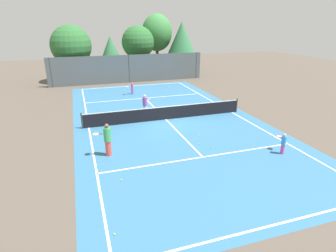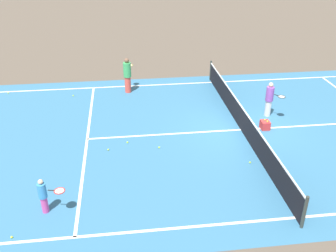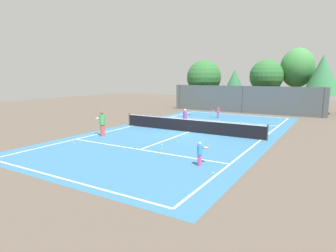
# 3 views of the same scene
# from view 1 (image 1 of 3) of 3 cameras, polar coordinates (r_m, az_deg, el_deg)

# --- Properties ---
(ground_plane) EXTENTS (80.00, 80.00, 0.00)m
(ground_plane) POSITION_cam_1_polar(r_m,az_deg,el_deg) (20.45, -0.44, 1.35)
(ground_plane) COLOR brown
(court_surface) EXTENTS (13.00, 25.00, 0.01)m
(court_surface) POSITION_cam_1_polar(r_m,az_deg,el_deg) (20.45, -0.44, 1.36)
(court_surface) COLOR teal
(court_surface) RESTS_ON ground_plane
(tennis_net) EXTENTS (11.90, 0.10, 1.10)m
(tennis_net) POSITION_cam_1_polar(r_m,az_deg,el_deg) (20.29, -0.44, 2.71)
(tennis_net) COLOR #333833
(tennis_net) RESTS_ON ground_plane
(perimeter_fence) EXTENTS (18.00, 0.12, 3.20)m
(perimeter_fence) POSITION_cam_1_polar(r_m,az_deg,el_deg) (33.31, -7.98, 11.55)
(perimeter_fence) COLOR #515B60
(perimeter_fence) RESTS_ON ground_plane
(tree_0) EXTENTS (2.66, 2.66, 5.19)m
(tree_0) POSITION_cam_1_polar(r_m,az_deg,el_deg) (34.84, -11.71, 15.18)
(tree_0) COLOR brown
(tree_0) RESTS_ON ground_plane
(tree_1) EXTENTS (4.62, 4.62, 6.48)m
(tree_1) POSITION_cam_1_polar(r_m,az_deg,el_deg) (34.98, -19.29, 15.29)
(tree_1) COLOR brown
(tree_1) RESTS_ON ground_plane
(tree_2) EXTENTS (4.06, 4.17, 7.80)m
(tree_2) POSITION_cam_1_polar(r_m,az_deg,el_deg) (39.65, -2.29, 18.58)
(tree_2) COLOR brown
(tree_2) RESTS_ON ground_plane
(tree_3) EXTENTS (4.07, 4.07, 6.36)m
(tree_3) POSITION_cam_1_polar(r_m,az_deg,el_deg) (36.66, -6.20, 16.69)
(tree_3) COLOR brown
(tree_3) RESTS_ON ground_plane
(tree_4) EXTENTS (4.12, 4.12, 6.78)m
(tree_4) POSITION_cam_1_polar(r_m,az_deg,el_deg) (38.90, 2.81, 17.26)
(tree_4) COLOR brown
(tree_4) RESTS_ON ground_plane
(player_0) EXTENTS (0.85, 0.76, 1.59)m
(player_0) POSITION_cam_1_polar(r_m,az_deg,el_deg) (21.35, -4.74, 4.44)
(player_0) COLOR silver
(player_0) RESTS_ON ground_plane
(player_1) EXTENTS (0.43, 0.84, 1.18)m
(player_1) POSITION_cam_1_polar(r_m,az_deg,el_deg) (16.24, 22.57, -3.26)
(player_1) COLOR #D14799
(player_1) RESTS_ON ground_plane
(player_2) EXTENTS (0.83, 0.48, 1.15)m
(player_2) POSITION_cam_1_polar(r_m,az_deg,el_deg) (27.85, -7.41, 7.70)
(player_2) COLOR purple
(player_2) RESTS_ON ground_plane
(player_3) EXTENTS (0.97, 0.53, 1.81)m
(player_3) POSITION_cam_1_polar(r_m,az_deg,el_deg) (15.02, -12.33, -2.69)
(player_3) COLOR #E54C3F
(player_3) RESTS_ON ground_plane
(ball_crate) EXTENTS (0.41, 0.35, 0.43)m
(ball_crate) POSITION_cam_1_polar(r_m,az_deg,el_deg) (21.32, -1.20, 2.68)
(ball_crate) COLOR red
(ball_crate) RESTS_ON ground_plane
(tennis_ball_0) EXTENTS (0.07, 0.07, 0.07)m
(tennis_ball_0) POSITION_cam_1_polar(r_m,az_deg,el_deg) (30.99, 0.17, 8.12)
(tennis_ball_0) COLOR #CCE533
(tennis_ball_0) RESTS_ON ground_plane
(tennis_ball_1) EXTENTS (0.07, 0.07, 0.07)m
(tennis_ball_1) POSITION_cam_1_polar(r_m,az_deg,el_deg) (16.04, 9.00, -4.42)
(tennis_ball_1) COLOR #CCE533
(tennis_ball_1) RESTS_ON ground_plane
(tennis_ball_2) EXTENTS (0.07, 0.07, 0.07)m
(tennis_ball_2) POSITION_cam_1_polar(r_m,az_deg,el_deg) (20.94, 6.46, 1.78)
(tennis_ball_2) COLOR #CCE533
(tennis_ball_2) RESTS_ON ground_plane
(tennis_ball_3) EXTENTS (0.07, 0.07, 0.07)m
(tennis_ball_3) POSITION_cam_1_polar(r_m,az_deg,el_deg) (21.98, 6.01, 2.71)
(tennis_ball_3) COLOR #CCE533
(tennis_ball_3) RESTS_ON ground_plane
(tennis_ball_4) EXTENTS (0.07, 0.07, 0.07)m
(tennis_ball_4) POSITION_cam_1_polar(r_m,az_deg,el_deg) (10.22, -10.96, -20.97)
(tennis_ball_4) COLOR #CCE533
(tennis_ball_4) RESTS_ON ground_plane
(tennis_ball_5) EXTENTS (0.07, 0.07, 0.07)m
(tennis_ball_5) POSITION_cam_1_polar(r_m,az_deg,el_deg) (28.31, 2.57, 6.88)
(tennis_ball_5) COLOR #CCE533
(tennis_ball_5) RESTS_ON ground_plane
(tennis_ball_6) EXTENTS (0.07, 0.07, 0.07)m
(tennis_ball_6) POSITION_cam_1_polar(r_m,az_deg,el_deg) (16.61, 26.71, -5.61)
(tennis_ball_6) COLOR #CCE533
(tennis_ball_6) RESTS_ON ground_plane
(tennis_ball_7) EXTENTS (0.07, 0.07, 0.07)m
(tennis_ball_7) POSITION_cam_1_polar(r_m,az_deg,el_deg) (32.16, 2.86, 8.55)
(tennis_ball_7) COLOR #CCE533
(tennis_ball_7) RESTS_ON ground_plane
(tennis_ball_8) EXTENTS (0.07, 0.07, 0.07)m
(tennis_ball_8) POSITION_cam_1_polar(r_m,az_deg,el_deg) (17.67, 6.39, -1.86)
(tennis_ball_8) COLOR #CCE533
(tennis_ball_8) RESTS_ON ground_plane
(tennis_ball_9) EXTENTS (0.07, 0.07, 0.07)m
(tennis_ball_9) POSITION_cam_1_polar(r_m,az_deg,el_deg) (12.98, -9.63, -10.89)
(tennis_ball_9) COLOR #CCE533
(tennis_ball_9) RESTS_ON ground_plane
(tennis_ball_10) EXTENTS (0.07, 0.07, 0.07)m
(tennis_ball_10) POSITION_cam_1_polar(r_m,az_deg,el_deg) (16.45, 6.39, -3.61)
(tennis_ball_10) COLOR #CCE533
(tennis_ball_10) RESTS_ON ground_plane
(tennis_ball_11) EXTENTS (0.07, 0.07, 0.07)m
(tennis_ball_11) POSITION_cam_1_polar(r_m,az_deg,el_deg) (25.87, -2.02, 5.56)
(tennis_ball_11) COLOR #CCE533
(tennis_ball_11) RESTS_ON ground_plane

